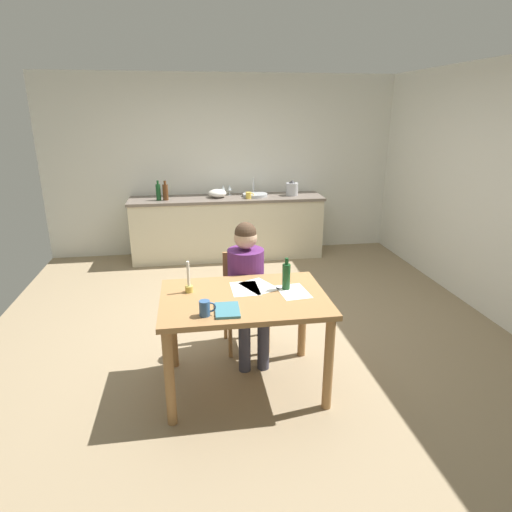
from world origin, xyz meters
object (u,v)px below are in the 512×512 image
Objects in this scene: book_magazine at (227,310)px; teacup_on_counter at (249,195)px; wine_bottle_on_table at (286,276)px; wine_glass_by_kettle at (223,188)px; chair_at_table at (245,295)px; person_seated at (247,282)px; sink_unit at (255,195)px; bottle_vinegar at (165,192)px; mixing_bowl at (217,193)px; coffee_mug at (205,308)px; stovetop_kettle at (292,189)px; dining_table at (244,310)px; bottle_oil at (158,192)px; candlestick at (189,284)px; wine_glass_near_sink at (230,188)px.

teacup_on_counter reaches higher than book_magazine.
wine_glass_by_kettle reaches higher than wine_bottle_on_table.
person_seated is at bearing -88.05° from chair_at_table.
bottle_vinegar is at bearing -175.97° from sink_unit.
mixing_bowl is (-0.06, 2.73, 0.28)m from person_seated.
coffee_mug is at bearing -95.33° from mixing_bowl.
mixing_bowl is 1.10m from stovetop_kettle.
dining_table is 3.29m from bottle_oil.
mixing_bowl is at bearing 91.33° from person_seated.
candlestick is (-0.11, 0.42, 0.01)m from coffee_mug.
teacup_on_counter is at bearing -3.17° from bottle_vinegar.
chair_at_table is 7.46× the size of teacup_on_counter.
wine_glass_near_sink reaches higher than mixing_bowl.
teacup_on_counter is at bearing 73.62° from candlestick.
wine_glass_near_sink is 0.09m from wine_glass_by_kettle.
wine_bottle_on_table is (0.75, -0.05, 0.04)m from candlestick.
book_magazine is at bearing -101.75° from sink_unit.
person_seated is 5.43× the size of stovetop_kettle.
wine_bottle_on_table is 2.17× the size of teacup_on_counter.
wine_glass_near_sink reaches higher than dining_table.
bottle_oil reaches higher than candlestick.
coffee_mug is 0.74× the size of wine_glass_near_sink.
book_magazine is 0.90× the size of bottle_vinegar.
candlestick is at bearing 126.17° from book_magazine.
wine_glass_near_sink reaches higher than candlestick.
sink_unit reaches higher than mixing_bowl.
dining_table is 1.43× the size of chair_at_table.
person_seated reaches higher than teacup_on_counter.
bottle_oil reaches higher than book_magazine.
person_seated reaches higher than sink_unit.
wine_glass_near_sink is (0.22, 3.40, 0.35)m from dining_table.
chair_at_table is 2.78m from wine_glass_by_kettle.
dining_table is 3.15m from teacup_on_counter.
wine_bottle_on_table is 3.32m from wine_glass_by_kettle.
wine_bottle_on_table is 3.02m from teacup_on_counter.
bottle_vinegar is 1.76× the size of wine_glass_near_sink.
candlestick is 1.13× the size of stovetop_kettle.
teacup_on_counter is (0.12, 3.02, 0.06)m from wine_bottle_on_table.
bottle_vinegar is (-0.29, 3.03, 0.17)m from candlestick.
person_seated is 0.91m from coffee_mug.
bottle_vinegar is 0.73m from mixing_bowl.
wine_bottle_on_table is 1.15× the size of stovetop_kettle.
person_seated is 4.56× the size of mixing_bowl.
wine_bottle_on_table reaches higher than chair_at_table.
dining_table is 4.60× the size of bottle_vinegar.
chair_at_table is 0.73× the size of person_seated.
wine_glass_by_kettle is (0.92, 0.23, -0.01)m from bottle_oil.
stovetop_kettle is at bearing 71.87° from book_magazine.
chair_at_table is 2.71m from bottle_oil.
mixing_bowl is at bearing 89.45° from dining_table.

